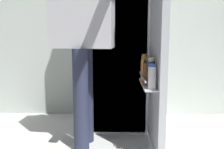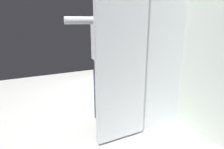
{
  "view_description": "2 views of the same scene",
  "coord_description": "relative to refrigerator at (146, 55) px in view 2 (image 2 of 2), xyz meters",
  "views": [
    {
      "loc": [
        0.02,
        -2.01,
        0.94
      ],
      "look_at": [
        -0.02,
        0.0,
        0.6
      ],
      "focal_mm": 41.79,
      "sensor_mm": 36.0,
      "label": 1
    },
    {
      "loc": [
        1.96,
        -0.99,
        1.29
      ],
      "look_at": [
        0.0,
        0.01,
        0.68
      ],
      "focal_mm": 29.92,
      "sensor_mm": 36.0,
      "label": 2
    }
  ],
  "objects": [
    {
      "name": "person",
      "position": [
        -0.26,
        -0.48,
        0.09
      ],
      "size": [
        0.56,
        0.82,
        1.62
      ],
      "color": "#2D334C",
      "rests_on": "ground_plane"
    },
    {
      "name": "refrigerator",
      "position": [
        0.0,
        0.0,
        0.0
      ],
      "size": [
        0.66,
        1.18,
        1.78
      ],
      "color": "silver",
      "rests_on": "ground_plane"
    },
    {
      "name": "kitchen_wall",
      "position": [
        -0.03,
        0.4,
        0.33
      ],
      "size": [
        4.4,
        0.1,
        2.44
      ],
      "primitive_type": "cube",
      "color": "beige",
      "rests_on": "ground_plane"
    },
    {
      "name": "ground_plane",
      "position": [
        -0.03,
        -0.5,
        -0.89
      ],
      "size": [
        5.8,
        5.8,
        0.0
      ],
      "primitive_type": "plane",
      "color": "silver"
    }
  ]
}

